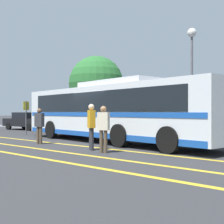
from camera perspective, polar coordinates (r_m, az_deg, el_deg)
ground_plane at (r=15.78m, az=-2.08°, el=-5.50°), size 220.00×220.00×0.00m
lane_strip_0 at (r=14.08m, az=-6.05°, el=-6.15°), size 32.69×0.20×0.01m
lane_strip_1 at (r=12.90m, az=-12.33°, el=-6.71°), size 32.69×0.20×0.01m
lane_strip_2 at (r=12.11m, az=-18.10°, el=-7.16°), size 32.69×0.20×0.01m
curb_strip at (r=19.40m, az=9.48°, el=-4.25°), size 40.69×0.36×0.15m
transit_bus at (r=15.54m, az=0.04°, el=0.24°), size 13.18×4.13×3.03m
parked_car_0 at (r=27.40m, az=-15.38°, el=-1.61°), size 4.62×2.07×1.48m
parked_car_1 at (r=22.24m, az=-5.73°, el=-2.17°), size 4.05×1.88×1.32m
pedestrian_0 at (r=11.52m, az=-1.58°, el=-2.60°), size 0.47×0.35×1.73m
pedestrian_1 at (r=15.10m, az=-13.14°, el=-2.11°), size 0.46×0.32×1.68m
pedestrian_2 at (r=12.34m, az=-3.80°, el=-2.13°), size 0.47×0.40×1.83m
bus_stop_sign at (r=21.15m, az=-15.44°, el=-0.24°), size 0.08×0.40×2.25m
street_lamp at (r=19.47m, az=14.40°, el=9.85°), size 0.54×0.54×6.52m
tree_0 at (r=28.37m, az=-2.91°, el=5.23°), size 4.95×4.95×6.58m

